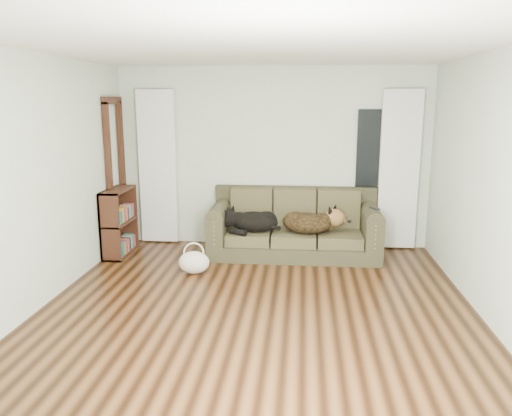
# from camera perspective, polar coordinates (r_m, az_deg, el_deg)

# --- Properties ---
(floor) EXTENTS (5.00, 5.00, 0.00)m
(floor) POSITION_cam_1_polar(r_m,az_deg,el_deg) (5.22, 0.06, -11.75)
(floor) COLOR black
(floor) RESTS_ON ground
(ceiling) EXTENTS (5.00, 5.00, 0.00)m
(ceiling) POSITION_cam_1_polar(r_m,az_deg,el_deg) (4.80, 0.07, 17.94)
(ceiling) COLOR white
(ceiling) RESTS_ON ground
(wall_back) EXTENTS (4.50, 0.04, 2.60)m
(wall_back) POSITION_cam_1_polar(r_m,az_deg,el_deg) (7.31, 1.91, 5.76)
(wall_back) COLOR silver
(wall_back) RESTS_ON ground
(wall_left) EXTENTS (0.04, 5.00, 2.60)m
(wall_left) POSITION_cam_1_polar(r_m,az_deg,el_deg) (5.53, -23.88, 2.62)
(wall_left) COLOR silver
(wall_left) RESTS_ON ground
(wall_right) EXTENTS (0.04, 5.00, 2.60)m
(wall_right) POSITION_cam_1_polar(r_m,az_deg,el_deg) (5.15, 25.87, 1.80)
(wall_right) COLOR silver
(wall_right) RESTS_ON ground
(curtain_left) EXTENTS (0.55, 0.08, 2.25)m
(curtain_left) POSITION_cam_1_polar(r_m,az_deg,el_deg) (7.55, -11.16, 4.59)
(curtain_left) COLOR white
(curtain_left) RESTS_ON ground
(curtain_right) EXTENTS (0.55, 0.08, 2.25)m
(curtain_right) POSITION_cam_1_polar(r_m,az_deg,el_deg) (7.36, 16.02, 4.16)
(curtain_right) COLOR white
(curtain_right) RESTS_ON ground
(window_pane) EXTENTS (0.50, 0.03, 1.20)m
(window_pane) POSITION_cam_1_polar(r_m,az_deg,el_deg) (7.33, 13.36, 6.24)
(window_pane) COLOR black
(window_pane) RESTS_ON wall_back
(door_casing) EXTENTS (0.07, 0.60, 2.10)m
(door_casing) POSITION_cam_1_polar(r_m,az_deg,el_deg) (7.38, -15.68, 3.41)
(door_casing) COLOR black
(door_casing) RESTS_ON ground
(sofa) EXTENTS (2.32, 1.00, 0.95)m
(sofa) POSITION_cam_1_polar(r_m,az_deg,el_deg) (6.93, 4.39, -1.77)
(sofa) COLOR #2E291B
(sofa) RESTS_ON floor
(dog_black_lab) EXTENTS (0.69, 0.50, 0.28)m
(dog_black_lab) POSITION_cam_1_polar(r_m,az_deg,el_deg) (6.87, -0.52, -1.61)
(dog_black_lab) COLOR black
(dog_black_lab) RESTS_ON sofa
(dog_shepherd) EXTENTS (0.80, 0.65, 0.31)m
(dog_shepherd) POSITION_cam_1_polar(r_m,az_deg,el_deg) (6.83, 6.20, -1.68)
(dog_shepherd) COLOR black
(dog_shepherd) RESTS_ON sofa
(tv_remote) EXTENTS (0.12, 0.17, 0.02)m
(tv_remote) POSITION_cam_1_polar(r_m,az_deg,el_deg) (6.74, 13.39, -0.03)
(tv_remote) COLOR black
(tv_remote) RESTS_ON sofa
(tote_bag) EXTENTS (0.46, 0.41, 0.28)m
(tote_bag) POSITION_cam_1_polar(r_m,az_deg,el_deg) (6.30, -7.10, -6.02)
(tote_bag) COLOR silver
(tote_bag) RESTS_ON floor
(bookshelf) EXTENTS (0.32, 0.76, 0.93)m
(bookshelf) POSITION_cam_1_polar(r_m,az_deg,el_deg) (7.19, -15.37, -1.26)
(bookshelf) COLOR black
(bookshelf) RESTS_ON floor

